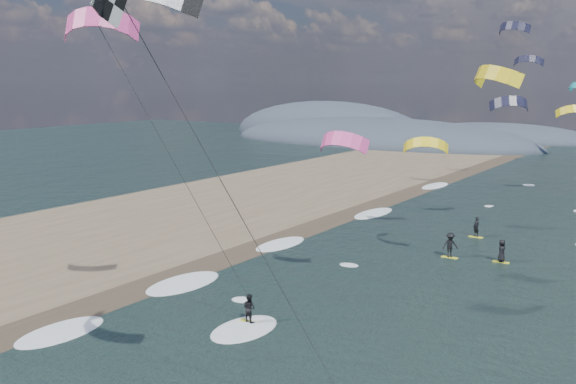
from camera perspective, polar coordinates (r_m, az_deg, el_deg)
The scene contains 7 objects.
wet_sand_strip at distance 37.42m, azimuth -16.10°, elevation -9.40°, with size 3.00×240.00×0.00m, color #382D23.
coastal_hills at distance 135.03m, azimuth 7.39°, elevation 4.72°, with size 80.00×41.00×15.00m.
kitesurfer_near_a at distance 18.25m, azimuth -11.20°, elevation 9.44°, with size 7.92×8.78×15.79m.
kitesurfer_near_b at distance 29.44m, azimuth -12.07°, elevation 5.17°, with size 6.85×8.78×15.69m.
far_kitesurfers at distance 46.75m, azimuth 15.70°, elevation -4.42°, with size 4.74×7.71×1.78m.
bg_kite_field at distance 66.52m, azimuth 20.43°, elevation 8.89°, with size 11.15×76.24×11.24m.
shoreline_surf at distance 39.64m, azimuth -9.66°, elevation -8.05°, with size 2.40×79.40×0.11m.
Camera 1 is at (15.44, -12.35, 12.16)m, focal length 40.00 mm.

